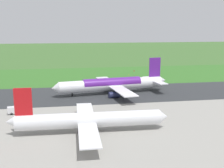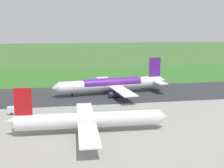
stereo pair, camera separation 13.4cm
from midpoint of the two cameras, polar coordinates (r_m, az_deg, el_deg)
ground_plane at (r=129.61m, az=3.81°, el=-1.82°), size 800.00×800.00×0.00m
runway_asphalt at (r=129.60m, az=3.81°, el=-1.81°), size 600.00×35.46×0.06m
apron_concrete at (r=81.66m, az=12.30°, el=-10.27°), size 440.00×110.00×0.05m
grass_verge_foreground at (r=170.87m, az=0.55°, el=1.50°), size 600.00×80.00×0.04m
airliner_main at (r=127.12m, az=0.19°, el=-0.05°), size 54.07×44.41×15.88m
airliner_parked_mid at (r=81.73m, az=-4.74°, el=-7.25°), size 46.69×38.12×13.65m
service_truck_baggage at (r=104.14m, az=-19.03°, el=-5.02°), size 6.09×3.16×2.65m
no_stopping_sign at (r=178.12m, az=4.55°, el=2.40°), size 0.60×0.10×2.72m
traffic_cone_orange at (r=176.06m, az=3.49°, el=1.86°), size 0.40×0.40×0.55m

